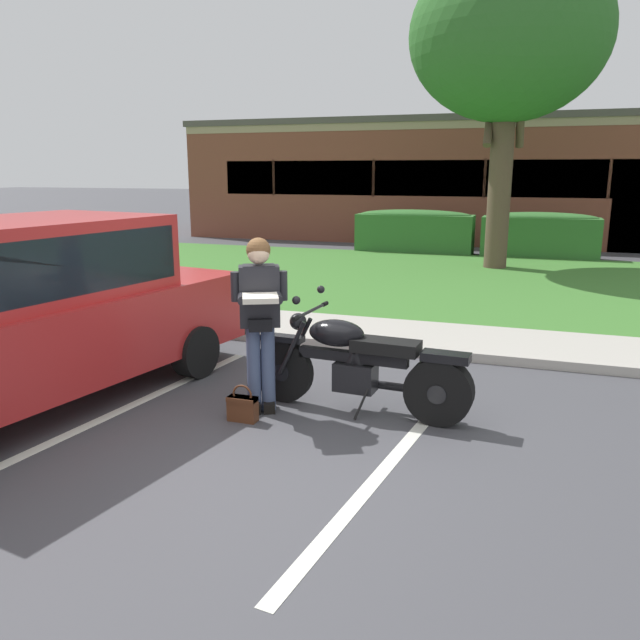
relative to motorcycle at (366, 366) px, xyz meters
The scene contains 14 objects.
ground_plane 1.27m from the motorcycle, 122.96° to the right, with size 140.00×140.00×0.00m, color #424247.
curb_strip 2.28m from the motorcycle, 106.55° to the left, with size 60.00×0.20×0.12m, color #ADA89E.
concrete_walk 3.10m from the motorcycle, 102.03° to the left, with size 60.00×1.50×0.08m, color #ADA89E.
grass_lawn 7.99m from the motorcycle, 94.60° to the left, with size 60.00×8.40×0.06m, color #3D752D.
stall_stripe_0 2.49m from the motorcycle, 161.22° to the right, with size 0.12×4.40×0.01m, color silver.
stall_stripe_1 1.05m from the motorcycle, 57.60° to the right, with size 0.12×4.40×0.01m, color silver.
motorcycle is the anchor object (origin of this frame).
rider_person 1.15m from the motorcycle, 164.51° to the right, with size 0.58×0.67×1.70m.
handbag 1.24m from the motorcycle, 151.26° to the right, with size 0.28×0.13×0.36m.
parked_suv_adjacent 3.42m from the motorcycle, 164.97° to the right, with size 2.66×5.07×1.86m.
shade_tree 11.07m from the motorcycle, 87.17° to the left, with size 4.42×4.42×7.13m.
hedge_left 12.64m from the motorcycle, 98.84° to the left, with size 3.31×0.90×1.24m.
hedge_center_left 12.58m from the motorcycle, 83.31° to the left, with size 3.04×0.90×1.24m.
brick_building 18.79m from the motorcycle, 90.74° to the left, with size 20.58×8.50×4.00m.
Camera 1 is at (2.14, -4.69, 2.31)m, focal length 35.73 mm.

